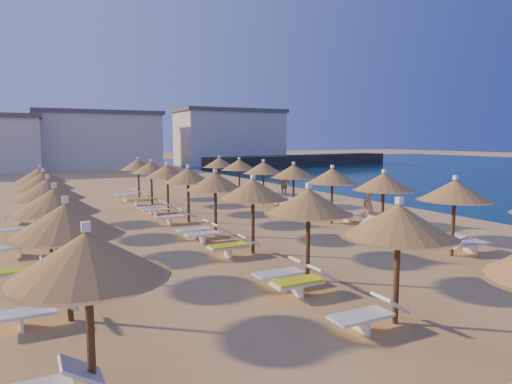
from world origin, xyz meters
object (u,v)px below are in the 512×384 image
parasol_row_east (356,180)px  parasol_row_west (232,186)px  jetty (303,161)px  beachgoer_c (284,186)px  beachgoer_a (368,203)px

parasol_row_east → parasol_row_west: (-5.58, 0.00, 0.00)m
parasol_row_east → jetty: bearing=59.5°
parasol_row_west → beachgoer_c: parasol_row_west is taller
jetty → parasol_row_west: bearing=-135.4°
jetty → beachgoer_c: size_ratio=18.87×
jetty → parasol_row_east: parasol_row_east is taller
jetty → parasol_row_east: (-22.71, -38.63, 1.34)m
jetty → beachgoer_a: 43.67m
jetty → parasol_row_west: 47.90m
parasol_row_west → beachgoer_a: size_ratio=16.32×
jetty → parasol_row_east: size_ratio=0.96×
parasol_row_east → beachgoer_c: bearing=75.9°
jetty → beachgoer_c: beachgoer_c is taller
parasol_row_east → beachgoer_a: 1.78m
parasol_row_east → beachgoer_c: 10.35m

